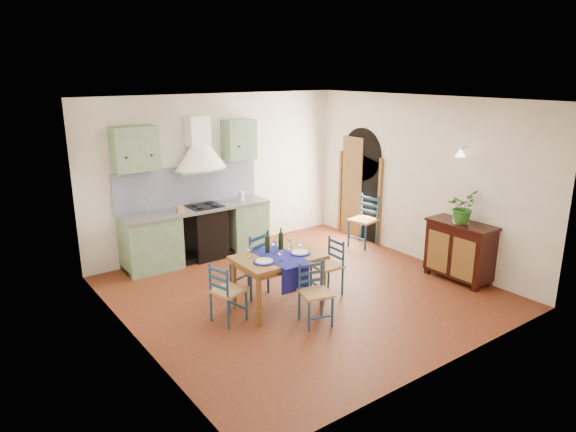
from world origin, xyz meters
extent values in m
plane|color=#4B2110|center=(0.00, 0.00, 0.00)|extent=(5.00, 5.00, 0.00)
cube|color=white|center=(0.00, 2.50, 1.40)|extent=(5.00, 0.04, 2.80)
cube|color=gray|center=(-1.45, 2.19, 0.44)|extent=(0.90, 0.60, 0.88)
cube|color=gray|center=(0.35, 2.19, 0.44)|extent=(0.70, 0.60, 0.88)
cube|color=black|center=(-0.45, 2.19, 0.44)|extent=(0.60, 0.58, 0.88)
cube|color=gray|center=(-0.60, 2.19, 0.90)|extent=(2.60, 0.64, 0.04)
cube|color=silver|center=(-1.45, 2.19, 0.90)|extent=(0.45, 0.40, 0.03)
cylinder|color=silver|center=(-1.45, 2.37, 1.05)|extent=(0.02, 0.02, 0.26)
cube|color=black|center=(-0.45, 2.19, 0.93)|extent=(0.55, 0.48, 0.02)
cube|color=black|center=(-0.60, 2.24, 0.04)|extent=(2.60, 0.50, 0.08)
cube|color=#0A155C|center=(-0.60, 2.46, 1.26)|extent=(2.65, 0.05, 0.68)
cube|color=gray|center=(-1.55, 2.32, 2.00)|extent=(0.70, 0.34, 0.70)
cube|color=gray|center=(0.35, 2.32, 2.00)|extent=(0.55, 0.34, 0.70)
cone|color=white|center=(-0.45, 2.25, 1.75)|extent=(0.96, 0.96, 0.40)
cube|color=white|center=(-0.45, 2.34, 2.20)|extent=(0.36, 0.30, 0.50)
cube|color=white|center=(2.50, 0.00, 1.40)|extent=(0.04, 5.00, 2.80)
cube|color=black|center=(2.48, 1.40, 0.82)|extent=(0.03, 1.00, 1.65)
cylinder|color=black|center=(2.48, 1.40, 1.65)|extent=(0.03, 1.00, 1.00)
cube|color=brown|center=(2.46, 0.86, 0.82)|extent=(0.06, 0.06, 1.65)
cube|color=brown|center=(2.46, 1.94, 0.82)|extent=(0.06, 0.06, 1.65)
cube|color=brown|center=(2.47, 1.62, 0.98)|extent=(0.04, 0.55, 1.96)
cylinder|color=silver|center=(2.44, -0.87, 2.05)|extent=(0.15, 0.04, 0.04)
cone|color=#FFEDC6|center=(2.34, -0.87, 1.98)|extent=(0.16, 0.16, 0.12)
cube|color=white|center=(-2.50, 0.00, 1.40)|extent=(0.04, 5.00, 2.80)
cube|color=silver|center=(0.00, 0.00, 2.80)|extent=(5.00, 5.00, 0.01)
cube|color=brown|center=(-0.57, -0.18, 0.72)|extent=(1.19, 0.80, 0.05)
cube|color=brown|center=(-0.57, -0.18, 0.65)|extent=(1.07, 0.68, 0.08)
cylinder|color=brown|center=(-1.09, -0.50, 0.35)|extent=(0.07, 0.07, 0.69)
cylinder|color=brown|center=(-1.08, 0.15, 0.35)|extent=(0.07, 0.07, 0.69)
cylinder|color=brown|center=(-0.05, -0.52, 0.35)|extent=(0.07, 0.07, 0.69)
cylinder|color=brown|center=(-0.04, 0.13, 0.35)|extent=(0.07, 0.07, 0.69)
cube|color=navy|center=(-0.57, -0.23, 0.75)|extent=(0.46, 0.89, 0.01)
cube|color=navy|center=(-0.57, -0.59, 0.56)|extent=(0.44, 0.02, 0.38)
cylinder|color=navy|center=(-0.86, -0.28, 0.76)|extent=(0.29, 0.29, 0.01)
cylinder|color=silver|center=(-0.86, -0.28, 0.77)|extent=(0.23, 0.23, 0.01)
cylinder|color=navy|center=(-0.27, -0.29, 0.76)|extent=(0.29, 0.29, 0.01)
cylinder|color=silver|center=(-0.27, -0.29, 0.77)|extent=(0.23, 0.23, 0.01)
cylinder|color=black|center=(-0.61, 0.01, 0.90)|extent=(0.07, 0.07, 0.32)
cylinder|color=black|center=(-0.39, 0.01, 0.90)|extent=(0.07, 0.07, 0.32)
cylinder|color=white|center=(-0.27, -0.04, 0.80)|extent=(0.05, 0.05, 0.10)
sphere|color=yellow|center=(-0.27, -0.04, 0.89)|extent=(0.10, 0.10, 0.10)
cylinder|color=navy|center=(-0.67, -1.00, 0.21)|extent=(0.03, 0.03, 0.41)
cylinder|color=navy|center=(-0.59, -0.69, 0.40)|extent=(0.03, 0.03, 0.81)
cylinder|color=navy|center=(-0.36, -1.08, 0.21)|extent=(0.03, 0.03, 0.41)
cylinder|color=navy|center=(-0.28, -0.77, 0.40)|extent=(0.03, 0.03, 0.81)
cube|color=tan|center=(-0.47, -0.89, 0.43)|extent=(0.46, 0.46, 0.04)
cube|color=navy|center=(-0.43, -0.73, 0.54)|extent=(0.34, 0.11, 0.04)
cube|color=navy|center=(-0.43, -0.73, 0.65)|extent=(0.34, 0.11, 0.04)
cube|color=navy|center=(-0.43, -0.73, 0.76)|extent=(0.34, 0.11, 0.04)
cube|color=navy|center=(-0.52, -1.04, 0.16)|extent=(0.32, 0.11, 0.02)
cylinder|color=navy|center=(-0.53, 0.66, 0.25)|extent=(0.04, 0.04, 0.50)
cylinder|color=navy|center=(-0.42, 0.29, 0.48)|extent=(0.04, 0.04, 0.97)
cylinder|color=navy|center=(-0.90, 0.55, 0.25)|extent=(0.04, 0.04, 0.50)
cylinder|color=navy|center=(-0.79, 0.18, 0.48)|extent=(0.04, 0.04, 0.97)
cube|color=tan|center=(-0.66, 0.42, 0.51)|extent=(0.56, 0.56, 0.04)
cube|color=navy|center=(-0.61, 0.23, 0.65)|extent=(0.40, 0.14, 0.05)
cube|color=navy|center=(-0.61, 0.23, 0.77)|extent=(0.40, 0.14, 0.05)
cube|color=navy|center=(-0.61, 0.23, 0.90)|extent=(0.40, 0.14, 0.05)
cube|color=navy|center=(-0.72, 0.60, 0.19)|extent=(0.38, 0.14, 0.03)
cylinder|color=navy|center=(-1.15, -0.27, 0.21)|extent=(0.03, 0.03, 0.41)
cylinder|color=navy|center=(-1.46, -0.35, 0.41)|extent=(0.03, 0.03, 0.81)
cylinder|color=navy|center=(-1.22, 0.04, 0.21)|extent=(0.03, 0.03, 0.41)
cylinder|color=navy|center=(-1.54, -0.04, 0.41)|extent=(0.03, 0.03, 0.81)
cube|color=tan|center=(-1.34, -0.15, 0.43)|extent=(0.46, 0.46, 0.04)
cube|color=navy|center=(-1.50, -0.19, 0.54)|extent=(0.10, 0.34, 0.04)
cube|color=navy|center=(-1.50, -0.19, 0.65)|extent=(0.10, 0.34, 0.04)
cube|color=navy|center=(-1.50, -0.19, 0.76)|extent=(0.10, 0.34, 0.04)
cube|color=navy|center=(-1.19, -0.12, 0.16)|extent=(0.10, 0.32, 0.02)
cylinder|color=navy|center=(0.09, -0.08, 0.21)|extent=(0.03, 0.03, 0.42)
cylinder|color=navy|center=(0.42, -0.09, 0.41)|extent=(0.03, 0.03, 0.82)
cylinder|color=navy|center=(0.08, -0.41, 0.21)|extent=(0.03, 0.03, 0.42)
cylinder|color=navy|center=(0.41, -0.42, 0.41)|extent=(0.03, 0.03, 0.82)
cube|color=tan|center=(0.25, -0.25, 0.44)|extent=(0.40, 0.40, 0.04)
cube|color=navy|center=(0.42, -0.26, 0.55)|extent=(0.04, 0.35, 0.04)
cube|color=navy|center=(0.42, -0.26, 0.66)|extent=(0.04, 0.35, 0.04)
cube|color=navy|center=(0.42, -0.26, 0.77)|extent=(0.04, 0.35, 0.04)
cube|color=navy|center=(0.09, -0.24, 0.16)|extent=(0.04, 0.33, 0.02)
cylinder|color=navy|center=(1.98, 1.15, 0.24)|extent=(0.04, 0.04, 0.48)
cylinder|color=navy|center=(2.35, 1.22, 0.47)|extent=(0.04, 0.04, 0.94)
cylinder|color=navy|center=(2.05, 0.78, 0.24)|extent=(0.04, 0.04, 0.48)
cylinder|color=navy|center=(2.42, 0.85, 0.47)|extent=(0.04, 0.04, 0.94)
cube|color=tan|center=(2.20, 1.00, 0.50)|extent=(0.52, 0.52, 0.04)
cube|color=navy|center=(2.38, 1.04, 0.63)|extent=(0.10, 0.39, 0.05)
cube|color=navy|center=(2.38, 1.04, 0.75)|extent=(0.10, 0.39, 0.05)
cube|color=navy|center=(2.38, 1.04, 0.88)|extent=(0.10, 0.39, 0.05)
cube|color=navy|center=(2.02, 0.96, 0.19)|extent=(0.10, 0.38, 0.03)
cube|color=black|center=(2.27, -1.07, 0.49)|extent=(0.45, 1.00, 0.82)
cube|color=black|center=(2.27, -1.07, 0.92)|extent=(0.50, 1.05, 0.04)
cube|color=brown|center=(2.04, -1.30, 0.45)|extent=(0.02, 0.38, 0.63)
cube|color=brown|center=(2.04, -0.84, 0.45)|extent=(0.02, 0.38, 0.63)
cube|color=black|center=(2.09, -1.51, 0.04)|extent=(0.08, 0.08, 0.08)
cube|color=black|center=(2.09, -0.63, 0.04)|extent=(0.08, 0.08, 0.08)
cube|color=black|center=(2.44, -1.51, 0.04)|extent=(0.08, 0.08, 0.08)
cube|color=black|center=(2.44, -0.63, 0.04)|extent=(0.08, 0.08, 0.08)
imported|color=#28601D|center=(2.24, -1.05, 1.19)|extent=(0.55, 0.51, 0.50)
camera|label=1|loc=(-4.33, -5.56, 3.18)|focal=32.00mm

